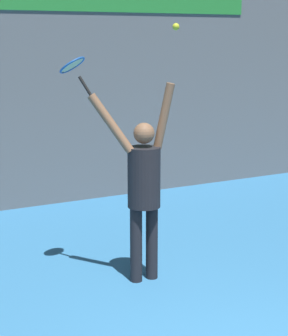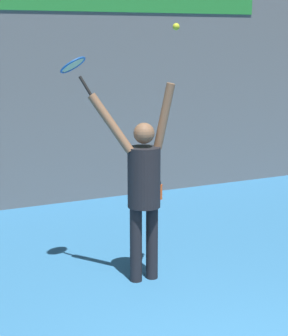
# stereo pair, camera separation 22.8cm
# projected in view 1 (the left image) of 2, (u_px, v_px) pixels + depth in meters

# --- Properties ---
(back_wall) EXTENTS (18.00, 0.10, 5.00)m
(back_wall) POSITION_uv_depth(u_px,v_px,m) (22.00, 42.00, 8.92)
(back_wall) COLOR slate
(back_wall) RESTS_ON ground_plane
(tennis_player) EXTENTS (0.86, 0.49, 2.12)m
(tennis_player) POSITION_uv_depth(u_px,v_px,m) (143.00, 183.00, 6.37)
(tennis_player) COLOR black
(tennis_player) RESTS_ON ground_plane
(tennis_racket) EXTENTS (0.40, 0.39, 0.40)m
(tennis_racket) POSITION_uv_depth(u_px,v_px,m) (73.00, 67.00, 6.19)
(tennis_racket) COLOR black
(tennis_ball) EXTENTS (0.07, 0.07, 0.07)m
(tennis_ball) POSITION_uv_depth(u_px,v_px,m) (176.00, 27.00, 6.08)
(tennis_ball) COLOR #CCDB2D
(water_bottle) EXTENTS (0.09, 0.09, 0.29)m
(water_bottle) POSITION_uv_depth(u_px,v_px,m) (152.00, 191.00, 9.84)
(water_bottle) COLOR #D84C19
(water_bottle) RESTS_ON ground_plane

